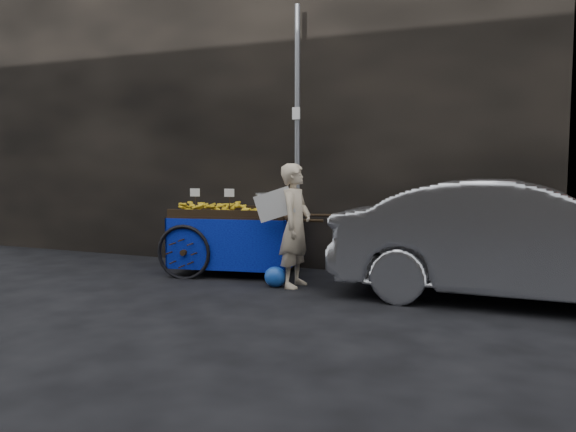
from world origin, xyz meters
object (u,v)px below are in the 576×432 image
at_px(vendor, 295,225).
at_px(plastic_bag, 275,277).
at_px(banana_cart, 232,220).
at_px(parked_car, 522,242).

distance_m(vendor, plastic_bag, 0.74).
relative_size(banana_cart, parked_car, 0.58).
relative_size(plastic_bag, parked_car, 0.07).
xyz_separation_m(vendor, parked_car, (2.79, 0.24, -0.10)).
bearing_deg(banana_cart, vendor, -34.02).
xyz_separation_m(plastic_bag, parked_car, (3.03, 0.36, 0.59)).
height_order(banana_cart, parked_car, parked_car).
bearing_deg(banana_cart, parked_car, -14.76).
bearing_deg(plastic_bag, banana_cart, 146.33).
bearing_deg(parked_car, vendor, 94.26).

